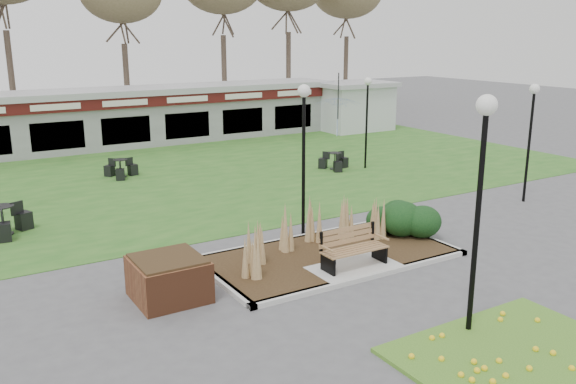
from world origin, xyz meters
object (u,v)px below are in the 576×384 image
lamp_post_far_right (367,103)px  patio_umbrella (338,117)px  bistro_set_c (121,171)px  bistro_set_d (335,164)px  food_pavilion (117,117)px  bistro_set_b (4,225)px  brick_planter (169,278)px  lamp_post_near_right (532,117)px  service_hut (354,105)px  lamp_post_near_left (482,164)px  park_bench (352,247)px  lamp_post_mid_right (304,127)px

lamp_post_far_right → patio_umbrella: 4.17m
lamp_post_far_right → bistro_set_c: (-9.42, 3.74, -2.54)m
bistro_set_d → food_pavilion: bearing=121.1°
lamp_post_far_right → patio_umbrella: size_ratio=1.44×
lamp_post_far_right → bistro_set_c: lamp_post_far_right is taller
bistro_set_b → bistro_set_d: size_ratio=1.20×
brick_planter → lamp_post_far_right: (11.87, 8.19, 2.32)m
food_pavilion → bistro_set_b: size_ratio=15.46×
lamp_post_near_right → bistro_set_b: (-15.77, 5.35, -2.62)m
food_pavilion → service_hut: (13.50, -1.96, -0.03)m
lamp_post_near_left → bistro_set_c: size_ratio=3.44×
brick_planter → patio_umbrella: (13.14, 12.00, 1.22)m
brick_planter → patio_umbrella: patio_umbrella is taller
lamp_post_near_right → bistro_set_d: bearing=109.5°
lamp_post_far_right → bistro_set_d: size_ratio=2.90×
service_hut → lamp_post_near_left: bearing=-122.1°
lamp_post_near_right → bistro_set_c: (-10.81, 10.73, -2.66)m
park_bench → brick_planter: (-4.40, 0.75, -0.11)m
park_bench → patio_umbrella: 15.50m
lamp_post_far_right → service_hut: bearing=55.6°
lamp_post_mid_right → bistro_set_c: size_ratio=3.21×
bistro_set_b → bistro_set_d: (13.12, 2.12, -0.05)m
service_hut → bistro_set_b: size_ratio=2.76×
lamp_post_near_left → bistro_set_b: 13.38m
park_bench → food_pavilion: (0.00, 19.71, 0.89)m
service_hut → lamp_post_near_left: 25.46m
food_pavilion → lamp_post_near_left: lamp_post_near_left is taller
brick_planter → food_pavilion: bearing=76.9°
lamp_post_mid_right → brick_planter: bearing=-155.7°
park_bench → patio_umbrella: bearing=55.6°
bistro_set_c → patio_umbrella: 10.79m
brick_planter → bistro_set_c: bearing=78.4°
patio_umbrella → bistro_set_b: bearing=-160.8°
food_pavilion → lamp_post_mid_right: (0.48, -16.76, 1.64)m
lamp_post_near_right → patio_umbrella: (-0.11, 10.80, -1.23)m
brick_planter → bistro_set_b: size_ratio=0.94×
lamp_post_mid_right → bistro_set_b: lamp_post_mid_right is taller
lamp_post_near_left → bistro_set_d: size_ratio=3.47×
bistro_set_c → lamp_post_near_left: bearing=-83.2°
brick_planter → bistro_set_c: size_ratio=1.13×
lamp_post_near_left → park_bench: bearing=89.8°
lamp_post_near_left → lamp_post_mid_right: lamp_post_near_left is taller
lamp_post_mid_right → bistro_set_d: lamp_post_mid_right is taller
lamp_post_mid_right → food_pavilion: bearing=91.6°
brick_planter → lamp_post_near_right: size_ratio=0.37×
lamp_post_mid_right → bistro_set_d: bearing=48.5°
lamp_post_near_left → lamp_post_near_right: size_ratio=1.15×
food_pavilion → bistro_set_b: food_pavilion is taller
lamp_post_mid_right → lamp_post_far_right: bearing=40.6°
lamp_post_mid_right → bistro_set_b: (-7.39, 4.35, -2.81)m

